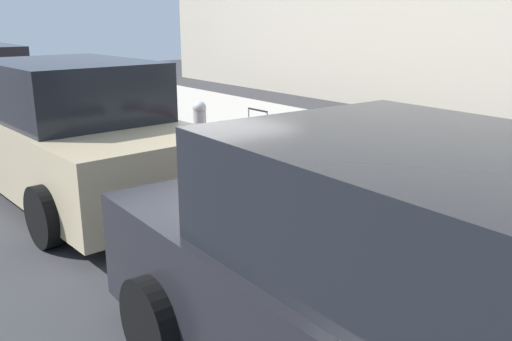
{
  "coord_description": "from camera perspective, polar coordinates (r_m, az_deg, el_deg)",
  "views": [
    {
      "loc": [
        -6.46,
        3.71,
        2.2
      ],
      "look_at": [
        -1.8,
        0.05,
        0.53
      ],
      "focal_mm": 37.78,
      "sensor_mm": 36.0,
      "label": 1
    }
  ],
  "objects": [
    {
      "name": "fire_hydrant",
      "position": [
        8.39,
        -5.96,
        4.6
      ],
      "size": [
        0.39,
        0.21,
        0.85
      ],
      "color": "#99999E",
      "rests_on": "sidewalk_curb"
    },
    {
      "name": "bollard_post",
      "position": [
        8.86,
        -8.98,
        4.79
      ],
      "size": [
        0.16,
        0.16,
        0.8
      ],
      "primitive_type": "cylinder",
      "color": "brown",
      "rests_on": "sidewalk_curb"
    },
    {
      "name": "parked_car_charcoal_0",
      "position": [
        3.04,
        18.26,
        -13.39
      ],
      "size": [
        4.47,
        2.2,
        1.63
      ],
      "color": "black",
      "rests_on": "ground_plane"
    },
    {
      "name": "sidewalk_curb",
      "position": [
        9.21,
        5.62,
        2.34
      ],
      "size": [
        18.0,
        5.0,
        0.14
      ],
      "primitive_type": "cube",
      "color": "#ADA89E",
      "rests_on": "ground_plane"
    },
    {
      "name": "ground_plane",
      "position": [
        7.76,
        -7.89,
        -0.83
      ],
      "size": [
        40.0,
        40.0,
        0.0
      ],
      "primitive_type": "plane",
      "color": "#333335"
    },
    {
      "name": "suitcase_teal_3",
      "position": [
        6.15,
        8.36,
        -1.24
      ],
      "size": [
        0.38,
        0.27,
        0.83
      ],
      "color": "#0F606B",
      "rests_on": "sidewalk_curb"
    },
    {
      "name": "suitcase_maroon_7",
      "position": [
        7.73,
        -2.92,
        2.58
      ],
      "size": [
        0.44,
        0.23,
        0.65
      ],
      "color": "maroon",
      "rests_on": "sidewalk_curb"
    },
    {
      "name": "suitcase_silver_4",
      "position": [
        6.5,
        5.47,
        -0.09
      ],
      "size": [
        0.43,
        0.26,
        0.9
      ],
      "color": "#9EA0A8",
      "rests_on": "sidewalk_curb"
    },
    {
      "name": "suitcase_navy_1",
      "position": [
        5.57,
        15.76,
        -3.51
      ],
      "size": [
        0.5,
        0.23,
        0.61
      ],
      "color": "navy",
      "rests_on": "sidewalk_curb"
    },
    {
      "name": "suitcase_red_2",
      "position": [
        5.83,
        11.64,
        -1.63
      ],
      "size": [
        0.37,
        0.22,
        0.92
      ],
      "color": "red",
      "rests_on": "sidewalk_curb"
    },
    {
      "name": "suitcase_black_6",
      "position": [
        7.36,
        0.18,
        2.36
      ],
      "size": [
        0.46,
        0.24,
        0.9
      ],
      "color": "black",
      "rests_on": "sidewalk_curb"
    },
    {
      "name": "suitcase_maroon_0",
      "position": [
        5.37,
        21.09,
        -4.08
      ],
      "size": [
        0.39,
        0.22,
        0.93
      ],
      "color": "maroon",
      "rests_on": "sidewalk_curb"
    },
    {
      "name": "parked_car_beige_1",
      "position": [
        7.15,
        -18.78,
        3.6
      ],
      "size": [
        4.49,
        2.21,
        1.71
      ],
      "color": "tan",
      "rests_on": "ground_plane"
    },
    {
      "name": "suitcase_olive_5",
      "position": [
        6.97,
        3.07,
        0.93
      ],
      "size": [
        0.49,
        0.23,
        0.83
      ],
      "color": "#59601E",
      "rests_on": "sidewalk_curb"
    }
  ]
}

